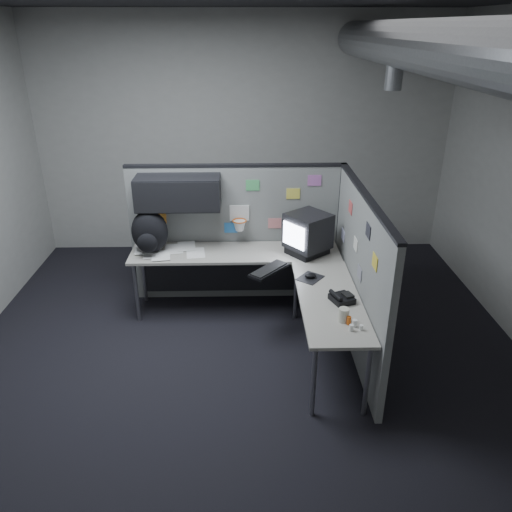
{
  "coord_description": "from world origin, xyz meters",
  "views": [
    {
      "loc": [
        0.01,
        -4.04,
        3.0
      ],
      "look_at": [
        0.11,
        0.35,
        0.97
      ],
      "focal_mm": 35.0,
      "sensor_mm": 36.0,
      "label": 1
    }
  ],
  "objects_px": {
    "phone": "(342,298)",
    "backpack": "(149,233)",
    "monitor": "(308,233)",
    "keyboard": "(269,270)",
    "desk": "(258,272)"
  },
  "relations": [
    {
      "from": "phone",
      "to": "keyboard",
      "type": "bearing_deg",
      "value": 123.13
    },
    {
      "from": "phone",
      "to": "backpack",
      "type": "relative_size",
      "value": 0.52
    },
    {
      "from": "phone",
      "to": "backpack",
      "type": "bearing_deg",
      "value": 137.05
    },
    {
      "from": "phone",
      "to": "monitor",
      "type": "bearing_deg",
      "value": 87.71
    },
    {
      "from": "desk",
      "to": "keyboard",
      "type": "relative_size",
      "value": 4.96
    },
    {
      "from": "keyboard",
      "to": "phone",
      "type": "relative_size",
      "value": 1.87
    },
    {
      "from": "desk",
      "to": "backpack",
      "type": "bearing_deg",
      "value": 166.7
    },
    {
      "from": "monitor",
      "to": "phone",
      "type": "distance_m",
      "value": 1.09
    },
    {
      "from": "desk",
      "to": "keyboard",
      "type": "bearing_deg",
      "value": -65.71
    },
    {
      "from": "monitor",
      "to": "phone",
      "type": "relative_size",
      "value": 2.24
    },
    {
      "from": "monitor",
      "to": "keyboard",
      "type": "height_order",
      "value": "monitor"
    },
    {
      "from": "monitor",
      "to": "backpack",
      "type": "height_order",
      "value": "backpack"
    },
    {
      "from": "monitor",
      "to": "keyboard",
      "type": "xyz_separation_m",
      "value": [
        -0.44,
        -0.44,
        -0.21
      ]
    },
    {
      "from": "phone",
      "to": "backpack",
      "type": "height_order",
      "value": "backpack"
    },
    {
      "from": "monitor",
      "to": "keyboard",
      "type": "relative_size",
      "value": 1.2
    }
  ]
}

